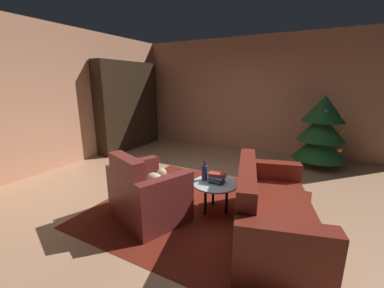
# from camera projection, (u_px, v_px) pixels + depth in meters

# --- Properties ---
(ground_plane) EXTENTS (7.57, 7.57, 0.00)m
(ground_plane) POSITION_uv_depth(u_px,v_px,m) (197.00, 198.00, 3.68)
(ground_plane) COLOR tan
(wall_back) EXTENTS (6.30, 0.06, 2.78)m
(wall_back) POSITION_uv_depth(u_px,v_px,m) (256.00, 95.00, 6.06)
(wall_back) COLOR tan
(wall_back) RESTS_ON ground
(wall_left) EXTENTS (0.06, 6.43, 2.78)m
(wall_left) POSITION_uv_depth(u_px,v_px,m) (56.00, 98.00, 4.76)
(wall_left) COLOR tan
(wall_left) RESTS_ON ground
(area_rug) EXTENTS (2.70, 2.55, 0.01)m
(area_rug) POSITION_uv_depth(u_px,v_px,m) (201.00, 208.00, 3.40)
(area_rug) COLOR maroon
(area_rug) RESTS_ON ground
(bookshelf_unit) EXTENTS (0.34, 1.94, 2.19)m
(bookshelf_unit) POSITION_uv_depth(u_px,v_px,m) (133.00, 107.00, 6.36)
(bookshelf_unit) COLOR black
(bookshelf_unit) RESTS_ON ground
(armchair_red) EXTENTS (1.12, 1.01, 0.87)m
(armchair_red) POSITION_uv_depth(u_px,v_px,m) (147.00, 195.00, 3.10)
(armchair_red) COLOR maroon
(armchair_red) RESTS_ON ground
(couch_red) EXTENTS (1.24, 1.92, 0.83)m
(couch_red) POSITION_uv_depth(u_px,v_px,m) (270.00, 213.00, 2.73)
(couch_red) COLOR maroon
(couch_red) RESTS_ON ground
(coffee_table) EXTENTS (0.60, 0.60, 0.41)m
(coffee_table) POSITION_uv_depth(u_px,v_px,m) (215.00, 186.00, 3.24)
(coffee_table) COLOR black
(coffee_table) RESTS_ON ground
(book_stack_on_table) EXTENTS (0.23, 0.19, 0.13)m
(book_stack_on_table) POSITION_uv_depth(u_px,v_px,m) (217.00, 178.00, 3.22)
(book_stack_on_table) COLOR #2E4395
(book_stack_on_table) RESTS_ON coffee_table
(bottle_on_table) EXTENTS (0.08, 0.08, 0.28)m
(bottle_on_table) POSITION_uv_depth(u_px,v_px,m) (205.00, 172.00, 3.29)
(bottle_on_table) COLOR navy
(bottle_on_table) RESTS_ON coffee_table
(decorated_tree) EXTENTS (1.01, 1.01, 1.46)m
(decorated_tree) POSITION_uv_depth(u_px,v_px,m) (321.00, 131.00, 4.89)
(decorated_tree) COLOR brown
(decorated_tree) RESTS_ON ground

